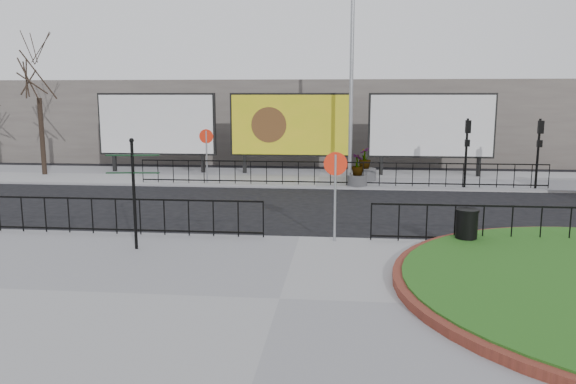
# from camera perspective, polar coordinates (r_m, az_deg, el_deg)

# --- Properties ---
(ground) EXTENTS (90.00, 90.00, 0.00)m
(ground) POSITION_cam_1_polar(r_m,az_deg,el_deg) (16.10, 1.18, -4.95)
(ground) COLOR black
(ground) RESTS_ON ground
(pavement_near) EXTENTS (30.00, 10.00, 0.12)m
(pavement_near) POSITION_cam_1_polar(r_m,az_deg,el_deg) (11.33, -0.87, -11.06)
(pavement_near) COLOR gray
(pavement_near) RESTS_ON ground
(pavement_far) EXTENTS (44.00, 6.00, 0.12)m
(pavement_far) POSITION_cam_1_polar(r_m,az_deg,el_deg) (27.84, 3.15, 1.44)
(pavement_far) COLOR gray
(pavement_far) RESTS_ON ground
(railing_near_left) EXTENTS (10.00, 0.10, 1.10)m
(railing_near_left) POSITION_cam_1_polar(r_m,az_deg,el_deg) (17.19, -19.26, -2.26)
(railing_near_left) COLOR black
(railing_near_left) RESTS_ON pavement_near
(railing_near_right) EXTENTS (9.00, 0.10, 1.10)m
(railing_near_right) POSITION_cam_1_polar(r_m,az_deg,el_deg) (16.47, 24.31, -3.10)
(railing_near_right) COLOR black
(railing_near_right) RESTS_ON pavement_near
(railing_far) EXTENTS (18.00, 0.10, 1.10)m
(railing_far) POSITION_cam_1_polar(r_m,az_deg,el_deg) (25.06, 5.17, 1.89)
(railing_far) COLOR black
(railing_far) RESTS_ON pavement_far
(speed_sign_far) EXTENTS (0.64, 0.07, 2.47)m
(speed_sign_far) POSITION_cam_1_polar(r_m,az_deg,el_deg) (25.78, -8.29, 4.84)
(speed_sign_far) COLOR gray
(speed_sign_far) RESTS_ON pavement_far
(speed_sign_near) EXTENTS (0.64, 0.07, 2.47)m
(speed_sign_near) POSITION_cam_1_polar(r_m,az_deg,el_deg) (15.28, 4.83, 1.56)
(speed_sign_near) COLOR gray
(speed_sign_near) RESTS_ON pavement_near
(billboard_left) EXTENTS (6.20, 0.31, 4.10)m
(billboard_left) POSITION_cam_1_polar(r_m,az_deg,el_deg) (30.14, -13.18, 6.69)
(billboard_left) COLOR black
(billboard_left) RESTS_ON pavement_far
(billboard_mid) EXTENTS (6.20, 0.31, 4.10)m
(billboard_mid) POSITION_cam_1_polar(r_m,az_deg,el_deg) (28.66, 0.27, 6.79)
(billboard_mid) COLOR black
(billboard_mid) RESTS_ON pavement_far
(billboard_right) EXTENTS (6.20, 0.31, 4.10)m
(billboard_right) POSITION_cam_1_polar(r_m,az_deg,el_deg) (28.85, 14.34, 6.51)
(billboard_right) COLOR black
(billboard_right) RESTS_ON pavement_far
(lamp_post) EXTENTS (0.74, 0.18, 9.23)m
(lamp_post) POSITION_cam_1_polar(r_m,az_deg,el_deg) (26.53, 6.47, 11.30)
(lamp_post) COLOR gray
(lamp_post) RESTS_ON pavement_far
(signal_pole_a) EXTENTS (0.22, 0.26, 3.00)m
(signal_pole_a) POSITION_cam_1_polar(r_m,az_deg,el_deg) (25.49, 17.72, 4.83)
(signal_pole_a) COLOR black
(signal_pole_a) RESTS_ON pavement_far
(signal_pole_b) EXTENTS (0.22, 0.26, 3.00)m
(signal_pole_b) POSITION_cam_1_polar(r_m,az_deg,el_deg) (26.28, 24.15, 4.58)
(signal_pole_b) COLOR black
(signal_pole_b) RESTS_ON pavement_far
(tree_left) EXTENTS (2.00, 2.00, 7.00)m
(tree_left) POSITION_cam_1_polar(r_m,az_deg,el_deg) (31.02, -23.91, 8.08)
(tree_left) COLOR #2D2119
(tree_left) RESTS_ON pavement_far
(building_backdrop) EXTENTS (40.00, 10.00, 5.00)m
(building_backdrop) POSITION_cam_1_polar(r_m,az_deg,el_deg) (37.58, 3.89, 7.33)
(building_backdrop) COLOR #665F59
(building_backdrop) RESTS_ON ground
(fingerpost_sign) EXTENTS (1.36, 0.37, 2.91)m
(fingerpost_sign) POSITION_cam_1_polar(r_m,az_deg,el_deg) (14.98, -15.43, 0.91)
(fingerpost_sign) COLOR black
(fingerpost_sign) RESTS_ON pavement_near
(litter_bin) EXTENTS (0.61, 0.61, 1.01)m
(litter_bin) POSITION_cam_1_polar(r_m,az_deg,el_deg) (15.66, 17.68, -3.47)
(litter_bin) COLOR black
(litter_bin) RESTS_ON pavement_near
(planter_b) EXTENTS (0.88, 0.88, 1.44)m
(planter_b) POSITION_cam_1_polar(r_m,az_deg,el_deg) (25.16, 7.07, 1.90)
(planter_b) COLOR #4C4C4F
(planter_b) RESTS_ON pavement_far
(planter_c) EXTENTS (1.09, 1.09, 1.57)m
(planter_c) POSITION_cam_1_polar(r_m,az_deg,el_deg) (26.76, 7.78, 2.30)
(planter_c) COLOR #4C4C4F
(planter_c) RESTS_ON pavement_far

